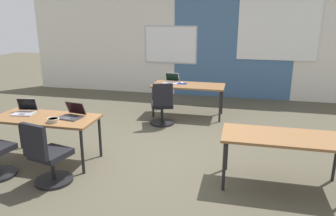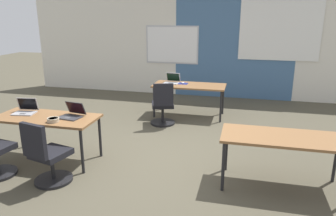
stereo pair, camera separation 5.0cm
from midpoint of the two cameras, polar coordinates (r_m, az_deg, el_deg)
ground_plane at (r=5.42m, az=-0.24°, el=-8.24°), size 24.00×24.00×0.00m
back_wall_assembly at (r=9.09m, az=6.50°, el=10.97°), size 10.00×0.27×2.80m
desk_near_left at (r=5.36m, az=-20.38°, el=-2.04°), size 1.60×0.70×0.72m
desk_near_right at (r=4.51m, az=19.97°, el=-5.44°), size 1.60×0.70×0.72m
desk_far_center at (r=7.26m, az=3.97°, el=3.66°), size 1.60×0.70×0.72m
laptop_near_left_end at (r=5.65m, az=-23.60°, el=-0.31°), size 0.37×0.34×0.23m
laptop_near_left_inner at (r=5.18m, az=-16.33°, el=-1.03°), size 0.38×0.37×0.22m
chair_near_left_inner at (r=4.70m, az=-20.23°, el=-8.31°), size 0.53×0.59×0.92m
laptop_far_left at (r=7.40m, az=0.88°, el=4.80°), size 0.36×0.34×0.22m
mousepad_far_left at (r=7.35m, az=2.85°, el=4.32°), size 0.22×0.19×0.00m
mouse_far_left at (r=7.34m, az=2.85°, el=4.47°), size 0.06×0.10×0.03m
chair_far_left at (r=6.70m, az=-0.70°, el=0.10°), size 0.56×0.61×0.92m
snack_bowl at (r=5.04m, az=-19.32°, el=-1.94°), size 0.18×0.18×0.06m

